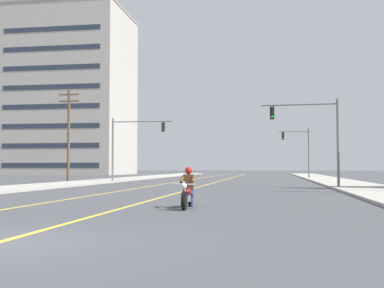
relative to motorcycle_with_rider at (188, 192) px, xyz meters
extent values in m
cube|color=yellow|center=(-2.29, 36.52, -0.58)|extent=(0.16, 100.00, 0.01)
cube|color=yellow|center=(-6.16, 36.52, -0.58)|extent=(0.16, 100.00, 0.01)
cube|color=#ADA89E|center=(9.12, 31.52, -0.52)|extent=(4.40, 110.00, 0.14)
cube|color=#ADA89E|center=(-13.69, 31.52, -0.52)|extent=(4.40, 110.00, 0.14)
cylinder|color=black|center=(0.02, -0.82, -0.27)|extent=(0.13, 0.64, 0.64)
cylinder|color=black|center=(-0.01, 0.72, -0.27)|extent=(0.13, 0.64, 0.64)
cylinder|color=silver|center=(0.02, -0.72, 0.05)|extent=(0.08, 0.33, 0.68)
sphere|color=white|center=(0.02, -0.87, 0.23)|extent=(0.20, 0.20, 0.20)
cylinder|color=silver|center=(0.02, -0.67, 0.28)|extent=(0.70, 0.06, 0.04)
ellipsoid|color=maroon|center=(0.01, -0.17, 0.01)|extent=(0.33, 0.57, 0.28)
cube|color=silver|center=(0.00, -0.05, -0.22)|extent=(0.25, 0.44, 0.24)
cube|color=black|center=(0.00, 0.27, -0.05)|extent=(0.29, 0.53, 0.12)
cube|color=maroon|center=(-0.01, 0.67, 0.03)|extent=(0.21, 0.36, 0.08)
cylinder|color=silver|center=(-0.15, 0.35, -0.29)|extent=(0.09, 0.55, 0.08)
cube|color=brown|center=(0.00, 0.23, 0.33)|extent=(0.36, 0.25, 0.56)
sphere|color=#B21919|center=(0.00, 0.21, 0.74)|extent=(0.26, 0.26, 0.26)
cylinder|color=navy|center=(0.14, 0.09, -0.05)|extent=(0.15, 0.44, 0.30)
cylinder|color=navy|center=(0.16, -0.09, -0.35)|extent=(0.11, 0.16, 0.35)
cylinder|color=brown|center=(0.20, -0.03, 0.43)|extent=(0.11, 0.52, 0.27)
cylinder|color=navy|center=(-0.14, 0.09, -0.05)|extent=(0.15, 0.44, 0.30)
cylinder|color=navy|center=(-0.16, -0.09, -0.35)|extent=(0.11, 0.16, 0.35)
cylinder|color=brown|center=(-0.20, -0.03, 0.43)|extent=(0.11, 0.52, 0.27)
cylinder|color=slate|center=(7.50, 17.76, 2.51)|extent=(0.18, 0.18, 6.20)
cylinder|color=slate|center=(4.87, 17.90, 5.26)|extent=(5.27, 0.40, 0.11)
cube|color=black|center=(3.03, 18.00, 4.71)|extent=(0.31, 0.26, 0.90)
sphere|color=black|center=(3.02, 17.85, 5.01)|extent=(0.18, 0.18, 0.18)
sphere|color=black|center=(3.02, 17.85, 4.71)|extent=(0.18, 0.18, 0.18)
sphere|color=green|center=(3.02, 17.85, 4.41)|extent=(0.18, 0.18, 0.18)
cylinder|color=slate|center=(-12.25, 28.57, 2.51)|extent=(0.18, 0.18, 6.20)
cylinder|color=slate|center=(-9.33, 28.67, 5.26)|extent=(5.85, 0.30, 0.11)
cube|color=black|center=(-7.28, 28.74, 4.71)|extent=(0.31, 0.25, 0.90)
sphere|color=black|center=(-7.28, 28.89, 5.01)|extent=(0.18, 0.18, 0.18)
sphere|color=black|center=(-7.28, 28.89, 4.71)|extent=(0.18, 0.18, 0.18)
sphere|color=green|center=(-7.28, 28.89, 4.41)|extent=(0.18, 0.18, 0.18)
cylinder|color=slate|center=(7.53, 44.70, 2.51)|extent=(0.18, 0.18, 6.20)
cylinder|color=slate|center=(5.70, 44.61, 5.26)|extent=(3.67, 0.28, 0.11)
cube|color=black|center=(4.42, 44.56, 4.71)|extent=(0.31, 0.25, 0.90)
sphere|color=black|center=(4.42, 44.40, 5.01)|extent=(0.18, 0.18, 0.18)
sphere|color=black|center=(4.42, 44.40, 4.71)|extent=(0.18, 0.18, 0.18)
sphere|color=green|center=(4.42, 44.40, 4.41)|extent=(0.18, 0.18, 0.18)
cylinder|color=brown|center=(-16.33, 27.49, 3.85)|extent=(0.26, 0.26, 8.87)
cube|color=brown|center=(-16.33, 27.49, 7.89)|extent=(2.01, 0.12, 0.12)
cylinder|color=slate|center=(-17.18, 27.49, 7.99)|extent=(0.08, 0.08, 0.12)
cylinder|color=slate|center=(-15.49, 27.49, 7.99)|extent=(0.08, 0.08, 0.12)
cube|color=brown|center=(-16.33, 27.49, 7.24)|extent=(2.02, 0.12, 0.12)
cylinder|color=slate|center=(-17.18, 27.49, 7.34)|extent=(0.08, 0.08, 0.12)
cylinder|color=slate|center=(-15.48, 27.49, 7.34)|extent=(0.08, 0.08, 0.12)
cube|color=#B2ADA3|center=(-36.41, 75.11, 15.38)|extent=(22.23, 18.48, 31.94)
cube|color=gray|center=(-36.41, 75.11, 31.55)|extent=(22.47, 18.72, 0.40)
cube|color=#283342|center=(-36.41, 65.84, 1.19)|extent=(18.67, 0.06, 0.90)
cube|color=#283342|center=(-36.41, 65.84, 4.74)|extent=(18.67, 0.06, 0.90)
cube|color=#283342|center=(-36.41, 65.84, 8.29)|extent=(18.67, 0.06, 0.90)
cube|color=#283342|center=(-36.41, 65.84, 11.83)|extent=(18.67, 0.06, 0.90)
cube|color=#283342|center=(-36.41, 65.84, 15.38)|extent=(18.67, 0.06, 0.90)
cube|color=#283342|center=(-36.41, 65.84, 18.93)|extent=(18.67, 0.06, 0.90)
cube|color=#283342|center=(-36.41, 65.84, 22.48)|extent=(18.67, 0.06, 0.90)
cube|color=#283342|center=(-36.41, 65.84, 26.03)|extent=(18.67, 0.06, 0.90)
camera|label=1|loc=(2.93, -17.21, 0.87)|focal=45.95mm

